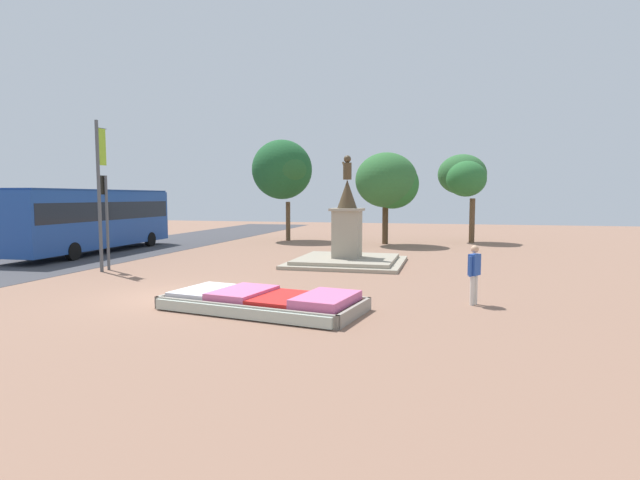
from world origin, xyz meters
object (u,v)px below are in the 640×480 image
(flower_planter, at_px, (264,302))
(banner_pole, at_px, (99,192))
(statue_monument, at_px, (347,245))
(pedestrian_near_planter, at_px, (474,270))
(city_bus, at_px, (94,217))
(traffic_light_mid_block, at_px, (104,205))

(flower_planter, bearing_deg, banner_pole, 151.18)
(statue_monument, height_order, pedestrian_near_planter, statue_monument)
(flower_planter, xyz_separation_m, city_bus, (-14.21, 11.02, 1.79))
(flower_planter, xyz_separation_m, pedestrian_near_planter, (5.68, 2.14, 0.78))
(traffic_light_mid_block, height_order, pedestrian_near_planter, traffic_light_mid_block)
(traffic_light_mid_block, bearing_deg, city_bus, 131.91)
(flower_planter, distance_m, traffic_light_mid_block, 11.08)
(statue_monument, height_order, traffic_light_mid_block, statue_monument)
(flower_planter, relative_size, pedestrian_near_planter, 3.38)
(flower_planter, height_order, city_bus, city_bus)
(flower_planter, relative_size, city_bus, 0.49)
(statue_monument, bearing_deg, flower_planter, -92.29)
(statue_monument, distance_m, city_bus, 14.70)
(city_bus, height_order, pedestrian_near_planter, city_bus)
(city_bus, bearing_deg, traffic_light_mid_block, -48.09)
(banner_pole, relative_size, pedestrian_near_planter, 3.59)
(flower_planter, relative_size, statue_monument, 1.14)
(traffic_light_mid_block, xyz_separation_m, banner_pole, (0.16, -0.50, 0.51))
(traffic_light_mid_block, relative_size, banner_pole, 0.64)
(banner_pole, distance_m, pedestrian_near_planter, 15.23)
(statue_monument, relative_size, pedestrian_near_planter, 2.97)
(flower_planter, height_order, pedestrian_near_planter, pedestrian_near_planter)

